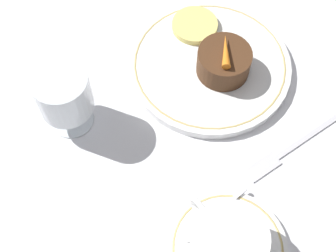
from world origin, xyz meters
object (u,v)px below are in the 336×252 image
object	(u,v)px
fork	(287,150)
dinner_plate	(210,65)
dessert_cake	(224,62)
coffee_cup	(228,243)
wine_glass	(64,95)

from	to	relation	value
fork	dinner_plate	bearing A→B (deg)	-2.46
dessert_cake	coffee_cup	bearing A→B (deg)	139.23
wine_glass	fork	size ratio (longest dim) A/B	0.58
dinner_plate	dessert_cake	distance (m)	0.03
coffee_cup	dinner_plate	bearing A→B (deg)	-36.83
dinner_plate	wine_glass	world-z (taller)	wine_glass
fork	dessert_cake	bearing A→B (deg)	-4.99
dinner_plate	wine_glass	size ratio (longest dim) A/B	2.36
coffee_cup	fork	bearing A→B (deg)	-72.63
dinner_plate	coffee_cup	world-z (taller)	coffee_cup
dinner_plate	coffee_cup	bearing A→B (deg)	143.17
coffee_cup	fork	size ratio (longest dim) A/B	0.65
fork	dessert_cake	xyz separation A→B (m)	(0.15, -0.01, 0.03)
coffee_cup	fork	world-z (taller)	coffee_cup
dinner_plate	dessert_cake	bearing A→B (deg)	-165.91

